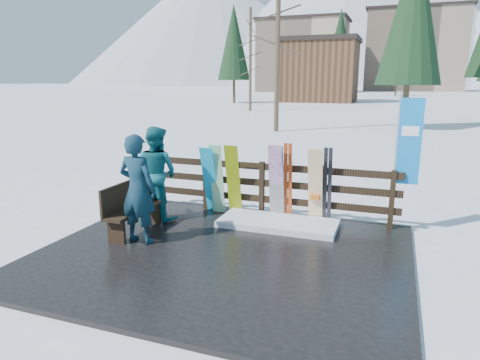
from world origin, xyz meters
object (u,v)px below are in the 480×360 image
at_px(snowboard_2, 233,180).
at_px(snowboard_4, 276,183).
at_px(bench, 131,206).
at_px(snowboard_3, 277,183).
at_px(person_back, 156,173).
at_px(snowboard_0, 210,180).
at_px(snowboard_1, 217,179).
at_px(snowboard_5, 315,187).
at_px(rental_flag, 406,147).
at_px(person_front, 138,189).

bearing_deg(snowboard_2, snowboard_4, -0.00).
distance_m(bench, snowboard_4, 2.88).
relative_size(snowboard_3, person_back, 0.83).
relative_size(snowboard_0, snowboard_2, 0.96).
distance_m(snowboard_1, snowboard_4, 1.31).
relative_size(snowboard_3, snowboard_5, 1.01).
bearing_deg(bench, person_back, 87.71).
distance_m(snowboard_5, rental_flag, 1.83).
xyz_separation_m(snowboard_0, snowboard_2, (0.54, 0.00, 0.04)).
distance_m(snowboard_0, snowboard_5, 2.27).
xyz_separation_m(snowboard_2, person_front, (-1.01, -2.03, 0.20)).
bearing_deg(snowboard_4, snowboard_0, 180.00).
xyz_separation_m(snowboard_1, person_front, (-0.63, -2.03, 0.21)).
height_order(rental_flag, person_back, rental_flag).
distance_m(snowboard_5, person_back, 3.21).
relative_size(bench, snowboard_1, 0.99).
bearing_deg(snowboard_4, snowboard_2, 180.00).
height_order(snowboard_3, snowboard_5, snowboard_3).
relative_size(snowboard_4, rental_flag, 0.61).
distance_m(bench, rental_flag, 5.24).
height_order(snowboard_1, snowboard_5, snowboard_5).
relative_size(bench, person_back, 0.78).
height_order(snowboard_0, snowboard_3, snowboard_3).
bearing_deg(snowboard_1, snowboard_2, 0.00).
relative_size(snowboard_3, snowboard_4, 1.01).
height_order(snowboard_2, rental_flag, rental_flag).
relative_size(snowboard_1, person_back, 0.79).
relative_size(snowboard_0, rental_flag, 0.57).
bearing_deg(person_back, snowboard_2, -141.53).
bearing_deg(bench, snowboard_1, 57.08).
bearing_deg(snowboard_4, person_back, -162.17).
bearing_deg(person_front, rental_flag, -148.91).
bearing_deg(snowboard_5, rental_flag, 9.55).
bearing_deg(person_front, snowboard_0, -99.76).
xyz_separation_m(snowboard_3, person_back, (-2.34, -0.75, 0.19)).
bearing_deg(snowboard_3, snowboard_5, 0.00).
xyz_separation_m(snowboard_0, snowboard_5, (2.27, 0.00, 0.05)).
bearing_deg(bench, snowboard_3, 34.38).
bearing_deg(snowboard_3, snowboard_2, 180.00).
distance_m(snowboard_0, person_back, 1.16).
distance_m(bench, person_front, 0.73).
bearing_deg(person_front, bench, -40.06).
bearing_deg(person_back, snowboard_0, -128.52).
relative_size(snowboard_1, snowboard_2, 0.98).
distance_m(snowboard_2, rental_flag, 3.45).
height_order(snowboard_4, rental_flag, rental_flag).
distance_m(snowboard_1, person_front, 2.13).
height_order(bench, person_front, person_front).
xyz_separation_m(snowboard_1, rental_flag, (3.71, 0.27, 0.85)).
distance_m(bench, snowboard_0, 1.87).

